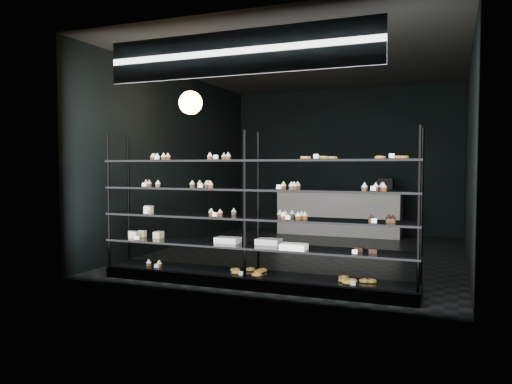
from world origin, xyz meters
TOP-DOWN VIEW (x-y plane):
  - room at (0.00, 0.00)m, footprint 5.01×6.01m
  - display_shelf at (-0.03, -2.45)m, footprint 4.00×0.50m
  - signage at (0.00, -2.93)m, footprint 3.30×0.05m
  - pendant_lamp at (-1.46, -1.34)m, footprint 0.35×0.35m
  - service_counter at (0.02, 2.50)m, footprint 2.71×0.65m

SIDE VIEW (x-z plane):
  - service_counter at x=0.02m, z-range -0.11..1.12m
  - display_shelf at x=-0.03m, z-range -0.33..1.58m
  - room at x=0.00m, z-range 0.00..3.20m
  - pendant_lamp at x=-1.46m, z-range 2.00..2.90m
  - signage at x=0.00m, z-range 2.50..3.00m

